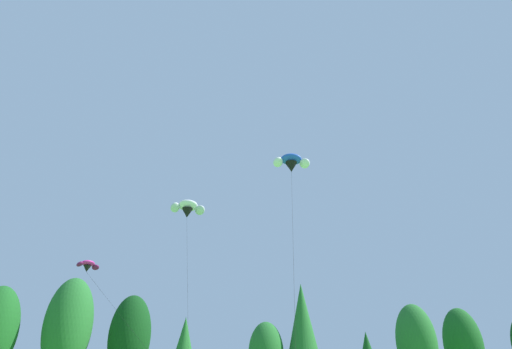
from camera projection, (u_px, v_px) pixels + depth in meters
name	position (u px, v px, depth m)	size (l,w,h in m)	color
treeline_tree_d	(68.00, 326.00, 54.12)	(5.95, 5.95, 15.37)	#472D19
treeline_tree_e	(130.00, 337.00, 56.17)	(5.48, 5.48, 13.61)	#472D19
treeline_tree_f	(184.00, 349.00, 53.53)	(3.91, 3.91, 10.48)	#472D19
treeline_tree_h	(303.00, 327.00, 55.16)	(4.87, 4.87, 14.87)	#472D19
treeline_tree_j	(417.00, 343.00, 54.66)	(5.10, 5.10, 12.24)	#472D19
treeline_tree_k	(463.00, 345.00, 58.30)	(5.13, 5.13, 12.34)	#472D19
parafoil_kite_high_magenta	(88.00, 266.00, 45.63)	(13.75, 15.77, 13.13)	#D12893
parafoil_kite_mid_blue_white	(291.00, 163.00, 38.30)	(3.86, 11.05, 20.33)	blue
parafoil_kite_far_white	(188.00, 209.00, 45.63)	(3.97, 12.03, 18.99)	white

